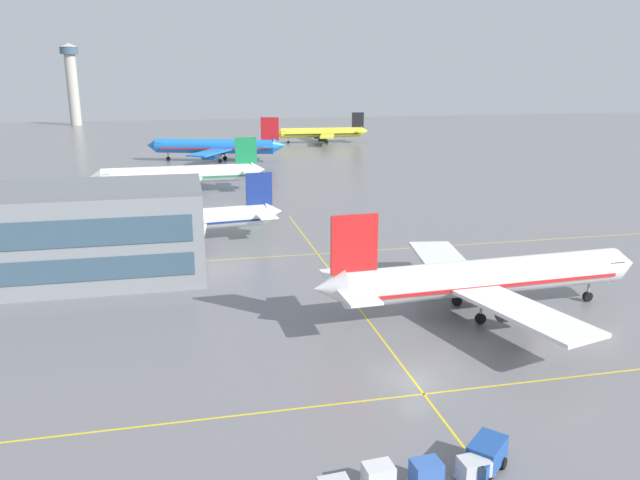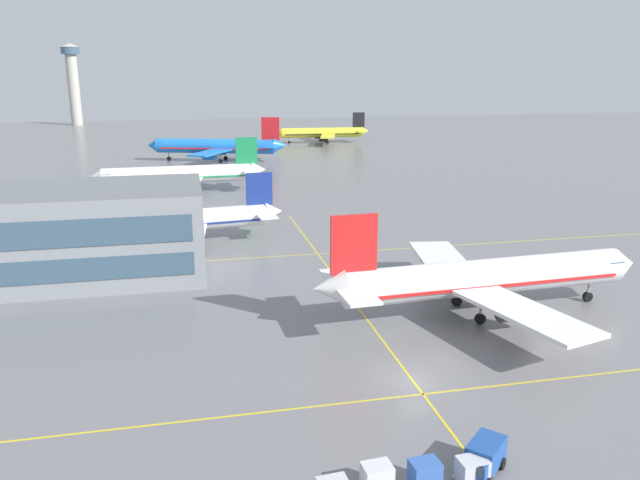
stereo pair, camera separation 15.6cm
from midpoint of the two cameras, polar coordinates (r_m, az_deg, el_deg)
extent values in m
plane|color=slate|center=(55.80, 8.72, -12.80)|extent=(600.00, 600.00, 0.00)
cylinder|color=white|center=(70.76, 15.11, -3.26)|extent=(33.08, 5.56, 3.91)
cone|color=white|center=(80.99, 26.08, -1.97)|extent=(2.86, 3.96, 3.83)
cone|color=white|center=(63.72, 0.85, -4.39)|extent=(3.47, 3.87, 3.71)
cube|color=red|center=(63.13, 3.20, -0.39)|extent=(4.95, 0.62, 6.17)
cube|color=white|center=(61.57, 3.58, -5.15)|extent=(3.56, 5.51, 0.25)
cube|color=white|center=(67.10, 1.90, -3.37)|extent=(3.56, 5.51, 0.25)
cube|color=white|center=(63.51, 18.19, -6.26)|extent=(9.13, 16.29, 0.41)
cube|color=white|center=(77.78, 11.22, -1.81)|extent=(7.73, 16.09, 0.41)
cylinder|color=#4C4C51|center=(67.26, 17.42, -6.20)|extent=(3.60, 2.33, 2.16)
cylinder|color=#4C4C51|center=(75.87, 13.13, -3.42)|extent=(3.60, 2.33, 2.16)
cube|color=#385166|center=(79.33, 24.84, -1.74)|extent=(2.03, 3.69, 0.72)
cube|color=red|center=(70.92, 15.08, -3.63)|extent=(30.45, 5.46, 0.37)
cylinder|color=#99999E|center=(78.94, 23.44, -4.01)|extent=(0.29, 0.29, 1.70)
cylinder|color=black|center=(79.30, 23.35, -4.79)|extent=(1.15, 0.52, 1.13)
cylinder|color=#99999E|center=(68.45, 14.58, -6.11)|extent=(0.29, 0.29, 1.70)
cylinder|color=black|center=(68.86, 14.51, -6.98)|extent=(1.15, 0.52, 1.13)
cylinder|color=#99999E|center=(72.81, 12.52, -4.66)|extent=(0.29, 0.29, 1.70)
cylinder|color=black|center=(73.20, 12.47, -5.49)|extent=(1.15, 0.52, 1.13)
cylinder|color=white|center=(98.36, -13.00, 1.71)|extent=(28.46, 6.64, 3.36)
cone|color=white|center=(98.08, -21.89, 0.95)|extent=(2.67, 3.53, 3.29)
cone|color=white|center=(100.97, -4.22, 2.62)|extent=(3.18, 3.50, 3.19)
cube|color=navy|center=(99.65, -5.54, 4.65)|extent=(4.25, 0.81, 5.30)
cube|color=white|center=(103.04, -5.60, 2.85)|extent=(3.34, 4.89, 0.21)
cube|color=white|center=(98.02, -4.87, 2.22)|extent=(3.34, 4.89, 0.21)
cube|color=white|center=(105.84, -12.97, 2.37)|extent=(8.60, 14.02, 0.35)
cube|color=white|center=(91.34, -11.90, 0.39)|extent=(5.79, 13.61, 0.35)
cylinder|color=navy|center=(103.18, -13.33, 1.36)|extent=(3.20, 2.19, 1.85)
cylinder|color=navy|center=(94.32, -12.73, 0.09)|extent=(3.20, 2.19, 1.85)
cube|color=#385166|center=(97.87, -20.74, 1.32)|extent=(1.94, 3.25, 0.62)
cube|color=navy|center=(98.46, -12.99, 1.47)|extent=(26.22, 6.41, 0.32)
cylinder|color=#99999E|center=(98.45, -19.57, -0.08)|extent=(0.25, 0.25, 1.46)
cylinder|color=black|center=(98.69, -19.52, -0.62)|extent=(1.01, 0.51, 0.97)
cylinder|color=#99999E|center=(101.27, -12.08, 0.89)|extent=(0.25, 0.25, 1.46)
cylinder|color=black|center=(101.51, -12.05, 0.36)|extent=(1.01, 0.51, 0.97)
cylinder|color=#99999E|center=(96.86, -11.74, 0.25)|extent=(0.25, 0.25, 1.46)
cylinder|color=black|center=(97.11, -11.71, -0.30)|extent=(1.01, 0.51, 0.97)
cylinder|color=white|center=(139.37, -12.79, 5.87)|extent=(31.95, 4.72, 3.78)
cone|color=white|center=(140.10, -19.86, 5.38)|extent=(2.70, 3.78, 3.71)
cone|color=white|center=(140.73, -5.62, 6.43)|extent=(3.29, 3.69, 3.59)
cube|color=#197F47|center=(139.79, -6.72, 8.11)|extent=(4.79, 0.50, 5.97)
cube|color=white|center=(143.38, -6.63, 6.56)|extent=(3.34, 5.27, 0.24)
cube|color=white|center=(137.53, -6.29, 6.20)|extent=(3.34, 5.27, 0.24)
cube|color=white|center=(147.84, -12.48, 6.18)|extent=(8.56, 15.73, 0.40)
cube|color=white|center=(131.15, -12.23, 5.06)|extent=(7.76, 15.62, 0.40)
cylinder|color=#2D9956|center=(144.78, -12.88, 5.45)|extent=(3.44, 2.19, 2.09)
cylinder|color=#2D9956|center=(134.58, -12.76, 4.72)|extent=(3.44, 2.19, 2.09)
cube|color=#385166|center=(139.79, -18.95, 5.67)|extent=(1.89, 3.53, 0.70)
cube|color=#197F47|center=(139.44, -12.78, 5.67)|extent=(29.40, 4.68, 0.36)
cylinder|color=#99999E|center=(140.13, -18.03, 4.53)|extent=(0.28, 0.28, 1.64)
cylinder|color=black|center=(140.32, -17.99, 4.09)|extent=(1.11, 0.48, 1.09)
cylinder|color=#99999E|center=(142.37, -11.96, 5.11)|extent=(0.28, 0.28, 1.64)
cylinder|color=black|center=(142.57, -11.93, 4.68)|extent=(1.11, 0.48, 1.09)
cylinder|color=#99999E|center=(137.28, -11.86, 4.74)|extent=(0.28, 0.28, 1.64)
cylinder|color=black|center=(137.48, -11.84, 4.30)|extent=(1.11, 0.48, 1.09)
cylinder|color=blue|center=(186.35, -9.54, 8.48)|extent=(34.61, 14.94, 4.16)
cone|color=blue|center=(192.24, -15.05, 8.37)|extent=(3.98, 4.77, 4.08)
cone|color=blue|center=(182.15, -3.61, 8.64)|extent=(4.57, 4.86, 3.96)
cube|color=red|center=(182.15, -4.54, 10.11)|extent=(5.12, 2.02, 6.58)
cube|color=blue|center=(185.76, -4.15, 8.76)|extent=(5.12, 6.51, 0.26)
cube|color=blue|center=(179.33, -4.52, 8.52)|extent=(5.12, 6.51, 0.26)
cube|color=blue|center=(195.09, -8.49, 8.63)|extent=(7.46, 16.96, 0.44)
cube|color=blue|center=(177.23, -9.97, 7.90)|extent=(13.21, 17.07, 0.44)
cylinder|color=blue|center=(192.12, -9.12, 8.07)|extent=(4.26, 3.35, 2.30)
cylinder|color=blue|center=(181.22, -10.05, 7.60)|extent=(4.26, 3.35, 2.30)
cube|color=#385166|center=(191.29, -14.35, 8.57)|extent=(3.07, 4.26, 0.77)
cube|color=red|center=(186.41, -9.53, 8.32)|extent=(31.96, 14.10, 0.39)
cylinder|color=#99999E|center=(190.94, -13.66, 7.61)|extent=(0.31, 0.31, 1.81)
cylinder|color=black|center=(191.10, -13.64, 7.25)|extent=(1.30, 0.85, 1.21)
cylinder|color=#99999E|center=(188.85, -8.62, 7.78)|extent=(0.31, 0.31, 1.81)
cylinder|color=black|center=(189.01, -8.61, 7.42)|extent=(1.30, 0.85, 1.21)
cylinder|color=#99999E|center=(183.39, -9.07, 7.54)|extent=(0.31, 0.31, 1.81)
cylinder|color=black|center=(183.55, -9.05, 7.17)|extent=(1.30, 0.85, 1.21)
cylinder|color=yellow|center=(231.27, 0.16, 9.81)|extent=(29.70, 4.89, 3.51)
cone|color=yellow|center=(229.10, -3.84, 9.73)|extent=(2.56, 3.55, 3.44)
cone|color=yellow|center=(234.53, 4.14, 9.94)|extent=(3.11, 3.47, 3.34)
cube|color=black|center=(233.63, 3.57, 10.91)|extent=(4.45, 0.54, 5.54)
cube|color=yellow|center=(236.77, 3.52, 10.00)|extent=(3.18, 4.94, 0.22)
cube|color=yellow|center=(231.39, 3.83, 9.87)|extent=(3.18, 4.94, 0.22)
cube|color=yellow|center=(239.18, 0.06, 9.86)|extent=(6.99, 14.45, 0.37)
cube|color=yellow|center=(223.79, 0.74, 9.48)|extent=(8.16, 14.62, 0.37)
cylinder|color=black|center=(236.12, -0.08, 9.50)|extent=(3.23, 2.08, 1.94)
cylinder|color=black|center=(226.70, 0.32, 9.25)|extent=(3.23, 2.08, 1.94)
cube|color=#385166|center=(229.28, -3.30, 9.87)|extent=(1.81, 3.30, 0.65)
cube|color=black|center=(231.31, 0.16, 9.70)|extent=(27.33, 4.81, 0.33)
cylinder|color=#99999E|center=(229.77, -2.83, 9.19)|extent=(0.26, 0.26, 1.52)
cylinder|color=black|center=(229.88, -2.83, 8.94)|extent=(1.03, 0.46, 1.02)
cylinder|color=#99999E|center=(234.17, 0.51, 9.32)|extent=(0.26, 0.26, 1.52)
cylinder|color=black|center=(234.28, 0.51, 9.08)|extent=(1.03, 0.46, 1.02)
cylinder|color=#99999E|center=(229.47, 0.72, 9.20)|extent=(0.26, 0.26, 1.52)
cylinder|color=black|center=(229.58, 0.72, 8.95)|extent=(1.03, 0.46, 1.02)
cube|color=yellow|center=(54.17, 9.49, -13.75)|extent=(154.95, 0.20, 0.01)
cube|color=yellow|center=(91.38, -0.15, -1.27)|extent=(154.95, 0.20, 0.01)
cube|color=yellow|center=(72.14, 3.37, -5.93)|extent=(0.20, 92.13, 0.01)
cube|color=#1E4793|center=(45.68, 15.04, -18.29)|extent=(3.50, 3.43, 1.70)
cube|color=#1E4793|center=(44.23, 14.08, -19.69)|extent=(2.17, 2.21, 1.40)
cube|color=#385166|center=(43.64, 13.85, -19.64)|extent=(1.35, 1.42, 0.70)
cylinder|color=black|center=(44.93, 12.85, -20.07)|extent=(0.78, 0.75, 0.80)
cylinder|color=black|center=(46.96, 14.14, -18.45)|extent=(0.78, 0.75, 0.80)
cylinder|color=black|center=(46.47, 16.44, -19.02)|extent=(0.78, 0.75, 0.80)
cube|color=silver|center=(42.68, 5.36, -20.67)|extent=(2.01, 1.58, 1.50)
cylinder|color=black|center=(44.00, 6.10, -21.04)|extent=(0.25, 0.12, 0.24)
cube|color=#335BAD|center=(43.34, 9.69, -20.21)|extent=(2.01, 1.58, 1.50)
cylinder|color=#99999E|center=(44.35, 11.31, -20.67)|extent=(0.70, 0.13, 0.08)
cylinder|color=black|center=(44.69, 10.30, -20.57)|extent=(0.25, 0.12, 0.24)
cube|color=#99999E|center=(44.64, 13.81, -20.56)|extent=(2.22, 1.76, 0.12)
cube|color=silver|center=(44.17, 13.88, -19.71)|extent=(2.01, 1.58, 1.50)
cylinder|color=#99999E|center=(45.25, 15.38, -20.13)|extent=(0.70, 0.13, 0.08)
cylinder|color=black|center=(45.55, 14.36, -20.07)|extent=(0.25, 0.12, 0.24)
cylinder|color=black|center=(44.81, 12.37, -20.59)|extent=(0.25, 0.12, 0.24)
cylinder|color=#ADA89E|center=(327.93, -21.58, 12.64)|extent=(5.20, 5.20, 33.07)
cylinder|color=#385166|center=(327.90, -21.91, 15.80)|extent=(8.40, 8.40, 3.20)
cone|color=#ADA89E|center=(327.97, -21.95, 16.23)|extent=(8.82, 8.82, 1.80)
camera|label=1|loc=(0.08, -89.95, 0.01)|focal=34.95mm
camera|label=2|loc=(0.08, 90.05, -0.01)|focal=34.95mm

